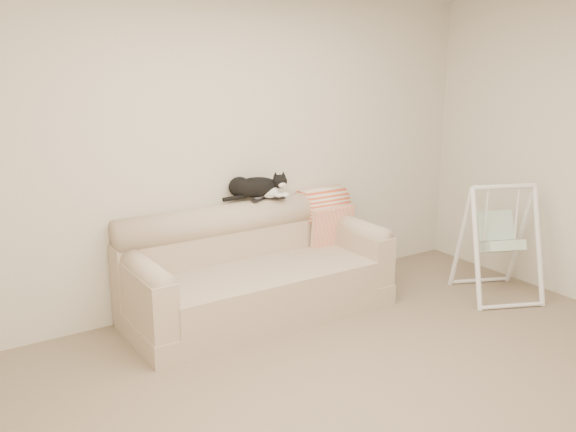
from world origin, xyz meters
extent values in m
plane|color=#7A6954|center=(0.00, 0.00, 0.00)|extent=(5.00, 5.00, 0.00)
cube|color=beige|center=(0.00, 2.00, 1.30)|extent=(5.00, 0.04, 2.60)
cube|color=#BEA88D|center=(-0.01, 1.53, 0.09)|extent=(2.20, 0.90, 0.18)
cube|color=#BEA88D|center=(-0.01, 1.42, 0.30)|extent=(1.80, 0.68, 0.24)
cube|color=#BEA88D|center=(-0.01, 1.87, 0.43)|extent=(2.20, 0.22, 0.50)
cylinder|color=#BEA88D|center=(-0.01, 1.87, 0.76)|extent=(2.16, 0.28, 0.28)
cube|color=#BEA88D|center=(-1.00, 1.53, 0.39)|extent=(0.20, 0.88, 0.42)
cylinder|color=#BEA88D|center=(-1.00, 1.53, 0.60)|extent=(0.18, 0.84, 0.18)
cube|color=#BEA88D|center=(0.98, 1.53, 0.39)|extent=(0.20, 0.88, 0.42)
cylinder|color=#BEA88D|center=(0.98, 1.53, 0.60)|extent=(0.18, 0.84, 0.18)
cube|color=black|center=(0.18, 1.85, 0.91)|extent=(0.18, 0.12, 0.02)
cube|color=gray|center=(0.18, 1.85, 0.92)|extent=(0.11, 0.07, 0.01)
cube|color=black|center=(0.32, 1.82, 0.91)|extent=(0.17, 0.14, 0.02)
ellipsoid|color=black|center=(0.17, 1.88, 1.00)|extent=(0.44, 0.30, 0.17)
ellipsoid|color=black|center=(0.03, 1.93, 1.01)|extent=(0.23, 0.22, 0.17)
ellipsoid|color=white|center=(0.27, 1.82, 0.97)|extent=(0.18, 0.15, 0.12)
ellipsoid|color=black|center=(0.35, 1.79, 1.05)|extent=(0.16, 0.16, 0.12)
ellipsoid|color=white|center=(0.34, 1.74, 1.03)|extent=(0.08, 0.07, 0.05)
sphere|color=#BF7272|center=(0.33, 1.72, 1.03)|extent=(0.01, 0.01, 0.01)
cone|color=black|center=(0.32, 1.81, 1.11)|extent=(0.05, 0.06, 0.06)
cone|color=black|center=(0.38, 1.79, 1.11)|extent=(0.07, 0.08, 0.06)
sphere|color=olive|center=(0.31, 1.75, 1.06)|extent=(0.02, 0.02, 0.02)
sphere|color=olive|center=(0.36, 1.74, 1.06)|extent=(0.02, 0.02, 0.02)
ellipsoid|color=white|center=(0.32, 1.76, 0.94)|extent=(0.10, 0.11, 0.04)
ellipsoid|color=white|center=(0.37, 1.75, 0.94)|extent=(0.10, 0.11, 0.04)
cylinder|color=black|center=(-0.05, 1.88, 0.94)|extent=(0.23, 0.05, 0.04)
cylinder|color=#E24823|center=(0.85, 1.87, 0.76)|extent=(0.43, 0.33, 0.33)
cube|color=#E24823|center=(0.85, 1.70, 0.56)|extent=(0.43, 0.09, 0.42)
cylinder|color=white|center=(1.66, 0.73, 0.50)|extent=(0.18, 0.34, 1.01)
cylinder|color=white|center=(1.78, 1.02, 0.50)|extent=(0.18, 0.34, 1.01)
cylinder|color=white|center=(2.19, 0.50, 0.50)|extent=(0.18, 0.34, 1.01)
cylinder|color=white|center=(2.31, 0.79, 0.50)|extent=(0.18, 0.34, 1.01)
cylinder|color=white|center=(1.99, 0.76, 1.00)|extent=(0.55, 0.27, 0.04)
cylinder|color=white|center=(1.87, 0.47, 0.02)|extent=(0.54, 0.26, 0.04)
cylinder|color=white|center=(2.11, 1.04, 0.02)|extent=(0.54, 0.26, 0.04)
cube|color=white|center=(1.97, 0.73, 0.47)|extent=(0.42, 0.41, 0.19)
cube|color=white|center=(2.03, 0.85, 0.62)|extent=(0.37, 0.27, 0.27)
cylinder|color=white|center=(1.86, 0.82, 0.76)|extent=(0.02, 0.02, 0.48)
cylinder|color=white|center=(2.12, 0.70, 0.76)|extent=(0.02, 0.02, 0.48)
camera|label=1|loc=(-2.52, -2.76, 2.19)|focal=40.00mm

